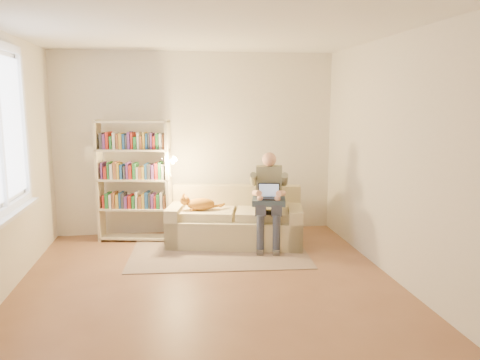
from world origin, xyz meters
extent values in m
plane|color=brown|center=(0.00, 0.00, 0.00)|extent=(4.50, 4.50, 0.00)
cube|color=white|center=(0.00, 0.00, 2.60)|extent=(4.00, 4.50, 0.02)
cube|color=silver|center=(2.00, 0.00, 1.30)|extent=(0.02, 4.50, 2.60)
cube|color=silver|center=(0.00, 2.25, 1.30)|extent=(4.00, 0.02, 2.60)
cube|color=silver|center=(0.00, -2.25, 1.30)|extent=(4.00, 0.02, 2.60)
cube|color=white|center=(-1.96, 0.20, 0.86)|extent=(0.05, 1.50, 0.08)
cube|color=white|center=(-1.96, 0.20, 1.65)|extent=(0.04, 0.05, 1.50)
cube|color=white|center=(-1.92, 0.20, 0.81)|extent=(0.12, 1.52, 0.04)
cube|color=#C0B288|center=(0.47, 1.54, 0.19)|extent=(1.90, 1.15, 0.37)
cube|color=#C0B288|center=(0.53, 1.84, 0.56)|extent=(1.77, 0.54, 0.38)
cube|color=#C0B288|center=(-0.31, 1.70, 0.27)|extent=(0.34, 0.82, 0.53)
cube|color=#C0B288|center=(1.25, 1.37, 0.27)|extent=(0.34, 0.82, 0.53)
cube|color=beige|center=(0.07, 1.58, 0.42)|extent=(0.85, 0.68, 0.11)
cube|color=beige|center=(0.85, 1.41, 0.42)|extent=(0.85, 0.68, 0.11)
cube|color=gray|center=(0.91, 1.46, 0.83)|extent=(0.37, 0.25, 0.47)
sphere|color=#DC9D81|center=(0.91, 1.44, 1.15)|extent=(0.19, 0.19, 0.19)
cube|color=#373C4E|center=(0.77, 1.27, 0.55)|extent=(0.21, 0.40, 0.14)
cube|color=#373C4E|center=(0.97, 1.23, 0.55)|extent=(0.21, 0.40, 0.14)
cylinder|color=#373C4E|center=(0.73, 1.09, 0.25)|extent=(0.10, 0.10, 0.49)
cylinder|color=#373C4E|center=(0.93, 1.04, 0.25)|extent=(0.10, 0.10, 0.49)
ellipsoid|color=orange|center=(0.07, 1.55, 0.56)|extent=(0.40, 0.26, 0.16)
sphere|color=orange|center=(-0.15, 1.56, 0.61)|extent=(0.13, 0.13, 0.13)
cylinder|color=orange|center=(0.26, 1.55, 0.53)|extent=(0.18, 0.07, 0.05)
cube|color=#2C3D4D|center=(0.80, 1.25, 0.64)|extent=(0.48, 0.42, 0.08)
cube|color=black|center=(0.79, 1.22, 0.69)|extent=(0.31, 0.25, 0.02)
cube|color=black|center=(0.81, 1.31, 0.77)|extent=(0.28, 0.11, 0.18)
plane|color=#8CA5CC|center=(0.81, 1.31, 0.77)|extent=(0.26, 0.11, 0.25)
cube|color=beige|center=(-1.34, 1.99, 0.83)|extent=(0.08, 0.25, 1.67)
cube|color=beige|center=(-0.41, 1.81, 0.83)|extent=(0.08, 0.25, 1.67)
cube|color=beige|center=(-0.87, 1.90, 0.05)|extent=(1.02, 0.43, 0.03)
cube|color=beige|center=(-0.87, 1.90, 0.45)|extent=(1.02, 0.43, 0.03)
cube|color=beige|center=(-0.87, 1.90, 0.86)|extent=(1.02, 0.43, 0.03)
cube|color=beige|center=(-0.87, 1.90, 1.26)|extent=(1.02, 0.43, 0.03)
cube|color=beige|center=(-0.87, 1.90, 1.64)|extent=(1.02, 0.43, 0.03)
cube|color=silver|center=(-0.87, 1.90, 0.56)|extent=(0.87, 0.36, 0.20)
cube|color=#995933|center=(-0.87, 1.90, 0.97)|extent=(0.87, 0.36, 0.20)
cube|color=gold|center=(-0.87, 1.90, 1.37)|extent=(0.87, 0.36, 0.20)
cylinder|color=silver|center=(-0.48, 1.82, 0.89)|extent=(0.09, 0.09, 0.04)
cone|color=silver|center=(-0.36, 1.69, 1.14)|extent=(0.13, 0.15, 0.14)
cube|color=gray|center=(0.21, 1.14, 0.01)|extent=(2.30, 1.46, 0.01)
camera|label=1|loc=(-0.35, -4.52, 1.90)|focal=35.00mm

